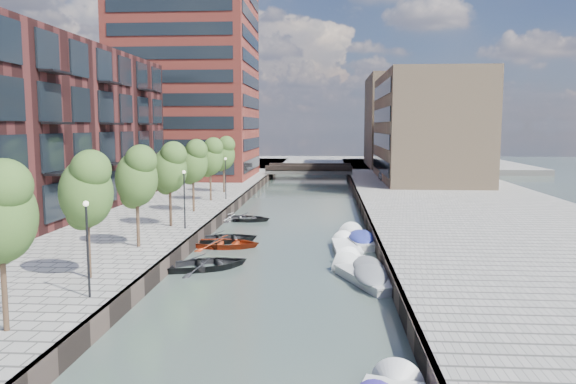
# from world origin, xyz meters

# --- Properties ---
(water) EXTENTS (300.00, 300.00, 0.00)m
(water) POSITION_xyz_m (0.00, 40.00, 0.00)
(water) COLOR #38473F
(water) RESTS_ON ground
(quay_right) EXTENTS (20.00, 140.00, 1.00)m
(quay_right) POSITION_xyz_m (16.00, 40.00, 0.50)
(quay_right) COLOR gray
(quay_right) RESTS_ON ground
(quay_wall_left) EXTENTS (0.25, 140.00, 1.00)m
(quay_wall_left) POSITION_xyz_m (-6.10, 40.00, 0.50)
(quay_wall_left) COLOR #332823
(quay_wall_left) RESTS_ON ground
(quay_wall_right) EXTENTS (0.25, 140.00, 1.00)m
(quay_wall_right) POSITION_xyz_m (6.10, 40.00, 0.50)
(quay_wall_right) COLOR #332823
(quay_wall_right) RESTS_ON ground
(far_closure) EXTENTS (80.00, 40.00, 1.00)m
(far_closure) POSITION_xyz_m (0.00, 100.00, 0.50)
(far_closure) COLOR gray
(far_closure) RESTS_ON ground
(apartment_block) EXTENTS (8.00, 38.00, 14.00)m
(apartment_block) POSITION_xyz_m (-20.00, 30.00, 8.00)
(apartment_block) COLOR #321413
(apartment_block) RESTS_ON quay_left
(tower) EXTENTS (18.00, 18.00, 30.00)m
(tower) POSITION_xyz_m (-17.00, 65.00, 16.00)
(tower) COLOR #99372C
(tower) RESTS_ON quay_left
(tan_block_near) EXTENTS (12.00, 25.00, 14.00)m
(tan_block_near) POSITION_xyz_m (16.00, 62.00, 8.00)
(tan_block_near) COLOR #95795B
(tan_block_near) RESTS_ON quay_right
(tan_block_far) EXTENTS (12.00, 20.00, 16.00)m
(tan_block_far) POSITION_xyz_m (16.00, 88.00, 9.00)
(tan_block_far) COLOR #95795B
(tan_block_far) RESTS_ON quay_right
(bridge) EXTENTS (13.00, 6.00, 1.30)m
(bridge) POSITION_xyz_m (0.00, 72.00, 1.39)
(bridge) COLOR gray
(bridge) RESTS_ON ground
(tree_1) EXTENTS (2.50, 2.50, 5.95)m
(tree_1) POSITION_xyz_m (-8.50, 11.00, 5.31)
(tree_1) COLOR #382619
(tree_1) RESTS_ON quay_left
(tree_2) EXTENTS (2.50, 2.50, 5.95)m
(tree_2) POSITION_xyz_m (-8.50, 18.00, 5.31)
(tree_2) COLOR #382619
(tree_2) RESTS_ON quay_left
(tree_3) EXTENTS (2.50, 2.50, 5.95)m
(tree_3) POSITION_xyz_m (-8.50, 25.00, 5.31)
(tree_3) COLOR #382619
(tree_3) RESTS_ON quay_left
(tree_4) EXTENTS (2.50, 2.50, 5.95)m
(tree_4) POSITION_xyz_m (-8.50, 32.00, 5.31)
(tree_4) COLOR #382619
(tree_4) RESTS_ON quay_left
(tree_5) EXTENTS (2.50, 2.50, 5.95)m
(tree_5) POSITION_xyz_m (-8.50, 39.00, 5.31)
(tree_5) COLOR #382619
(tree_5) RESTS_ON quay_left
(tree_6) EXTENTS (2.50, 2.50, 5.95)m
(tree_6) POSITION_xyz_m (-8.50, 46.00, 5.31)
(tree_6) COLOR #382619
(tree_6) RESTS_ON quay_left
(lamp_0) EXTENTS (0.24, 0.24, 4.12)m
(lamp_0) POSITION_xyz_m (-7.20, 8.00, 3.51)
(lamp_0) COLOR black
(lamp_0) RESTS_ON quay_left
(lamp_1) EXTENTS (0.24, 0.24, 4.12)m
(lamp_1) POSITION_xyz_m (-7.20, 24.00, 3.51)
(lamp_1) COLOR black
(lamp_1) RESTS_ON quay_left
(lamp_2) EXTENTS (0.24, 0.24, 4.12)m
(lamp_2) POSITION_xyz_m (-7.20, 40.00, 3.51)
(lamp_2) COLOR black
(lamp_2) RESTS_ON quay_left
(sloop_0) EXTENTS (5.95, 5.27, 1.02)m
(sloop_0) POSITION_xyz_m (-4.13, 16.88, 0.00)
(sloop_0) COLOR black
(sloop_0) RESTS_ON ground
(sloop_1) EXTENTS (5.58, 4.69, 0.99)m
(sloop_1) POSITION_xyz_m (-4.47, 24.37, 0.00)
(sloop_1) COLOR black
(sloop_1) RESTS_ON ground
(sloop_2) EXTENTS (4.95, 3.63, 0.99)m
(sloop_2) POSITION_xyz_m (-4.15, 22.66, 0.00)
(sloop_2) COLOR #A22E11
(sloop_2) RESTS_ON ground
(sloop_3) EXTENTS (4.91, 4.06, 0.88)m
(sloop_3) POSITION_xyz_m (-5.40, 33.55, 0.00)
(sloop_3) COLOR silver
(sloop_3) RESTS_ON ground
(sloop_4) EXTENTS (4.87, 3.80, 0.92)m
(sloop_4) POSITION_xyz_m (-4.31, 33.34, 0.00)
(sloop_4) COLOR black
(sloop_4) RESTS_ON ground
(motorboat_1) EXTENTS (3.93, 5.86, 1.85)m
(motorboat_1) POSITION_xyz_m (4.90, 14.97, 0.23)
(motorboat_1) COLOR #BCBDBA
(motorboat_1) RESTS_ON ground
(motorboat_2) EXTENTS (1.96, 4.91, 1.61)m
(motorboat_2) POSITION_xyz_m (4.09, 22.73, 0.09)
(motorboat_2) COLOR white
(motorboat_2) RESTS_ON ground
(motorboat_3) EXTENTS (3.10, 6.00, 1.91)m
(motorboat_3) POSITION_xyz_m (5.12, 24.88, 0.23)
(motorboat_3) COLOR silver
(motorboat_3) RESTS_ON ground
(motorboat_4) EXTENTS (3.57, 5.61, 1.77)m
(motorboat_4) POSITION_xyz_m (4.92, 16.76, 0.22)
(motorboat_4) COLOR white
(motorboat_4) RESTS_ON ground
(car) EXTENTS (1.69, 4.12, 1.40)m
(car) POSITION_xyz_m (10.59, 61.65, 1.70)
(car) COLOR #B6BABB
(car) RESTS_ON quay_right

